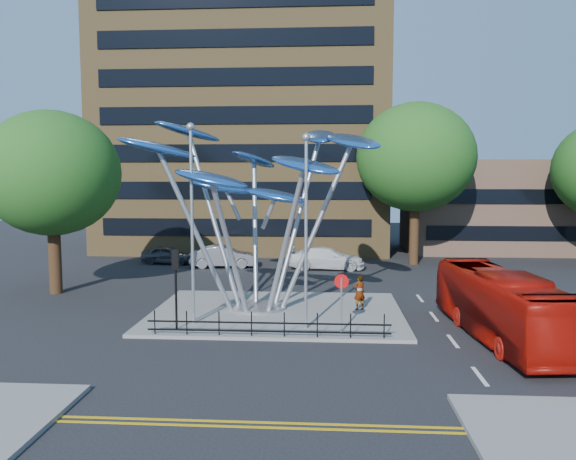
# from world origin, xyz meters

# --- Properties ---
(ground) EXTENTS (120.00, 120.00, 0.00)m
(ground) POSITION_xyz_m (0.00, 0.00, 0.00)
(ground) COLOR black
(ground) RESTS_ON ground
(traffic_island) EXTENTS (12.00, 9.00, 0.15)m
(traffic_island) POSITION_xyz_m (-1.00, 6.00, 0.07)
(traffic_island) COLOR slate
(traffic_island) RESTS_ON ground
(double_yellow_near) EXTENTS (40.00, 0.12, 0.01)m
(double_yellow_near) POSITION_xyz_m (0.00, -6.00, 0.01)
(double_yellow_near) COLOR gold
(double_yellow_near) RESTS_ON ground
(double_yellow_far) EXTENTS (40.00, 0.12, 0.01)m
(double_yellow_far) POSITION_xyz_m (0.00, -6.30, 0.01)
(double_yellow_far) COLOR gold
(double_yellow_far) RESTS_ON ground
(brick_tower) EXTENTS (25.00, 15.00, 30.00)m
(brick_tower) POSITION_xyz_m (-6.00, 32.00, 15.00)
(brick_tower) COLOR olive
(brick_tower) RESTS_ON ground
(low_building_near) EXTENTS (15.00, 8.00, 8.00)m
(low_building_near) POSITION_xyz_m (16.00, 30.00, 4.00)
(low_building_near) COLOR tan
(low_building_near) RESTS_ON ground
(tree_right) EXTENTS (8.80, 8.80, 12.11)m
(tree_right) POSITION_xyz_m (8.00, 22.00, 8.04)
(tree_right) COLOR black
(tree_right) RESTS_ON ground
(tree_left) EXTENTS (7.60, 7.60, 10.32)m
(tree_left) POSITION_xyz_m (-14.00, 10.00, 6.79)
(tree_left) COLOR black
(tree_left) RESTS_ON ground
(leaf_sculpture) EXTENTS (12.72, 9.54, 9.51)m
(leaf_sculpture) POSITION_xyz_m (-2.07, 6.68, 6.87)
(leaf_sculpture) COLOR #9EA0A5
(leaf_sculpture) RESTS_ON traffic_island
(street_lamp_left) EXTENTS (0.36, 0.36, 8.80)m
(street_lamp_left) POSITION_xyz_m (-4.50, 3.50, 5.36)
(street_lamp_left) COLOR #9EA0A5
(street_lamp_left) RESTS_ON traffic_island
(street_lamp_right) EXTENTS (0.36, 0.36, 8.30)m
(street_lamp_right) POSITION_xyz_m (0.50, 3.00, 5.09)
(street_lamp_right) COLOR #9EA0A5
(street_lamp_right) RESTS_ON traffic_island
(traffic_light_island) EXTENTS (0.28, 0.18, 3.42)m
(traffic_light_island) POSITION_xyz_m (-5.00, 2.50, 2.61)
(traffic_light_island) COLOR black
(traffic_light_island) RESTS_ON traffic_island
(no_entry_sign_island) EXTENTS (0.60, 0.10, 2.45)m
(no_entry_sign_island) POSITION_xyz_m (2.00, 2.52, 1.82)
(no_entry_sign_island) COLOR #9EA0A5
(no_entry_sign_island) RESTS_ON traffic_island
(pedestrian_railing_front) EXTENTS (10.00, 0.06, 1.00)m
(pedestrian_railing_front) POSITION_xyz_m (-1.00, 1.70, 0.55)
(pedestrian_railing_front) COLOR black
(pedestrian_railing_front) RESTS_ON traffic_island
(red_bus) EXTENTS (3.31, 10.27, 2.81)m
(red_bus) POSITION_xyz_m (8.50, 2.47, 1.40)
(red_bus) COLOR #A61007
(red_bus) RESTS_ON ground
(pedestrian) EXTENTS (0.74, 0.65, 1.71)m
(pedestrian) POSITION_xyz_m (3.00, 6.57, 1.01)
(pedestrian) COLOR gray
(pedestrian) RESTS_ON traffic_island
(parked_car_left) EXTENTS (4.11, 2.00, 1.35)m
(parked_car_left) POSITION_xyz_m (-10.61, 20.98, 0.68)
(parked_car_left) COLOR #3B3D42
(parked_car_left) RESTS_ON ground
(parked_car_mid) EXTENTS (4.99, 2.23, 1.59)m
(parked_car_mid) POSITION_xyz_m (-6.11, 19.61, 0.80)
(parked_car_mid) COLOR #95969C
(parked_car_mid) RESTS_ON ground
(parked_car_right) EXTENTS (5.46, 2.33, 1.57)m
(parked_car_right) POSITION_xyz_m (1.42, 19.34, 0.78)
(parked_car_right) COLOR silver
(parked_car_right) RESTS_ON ground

